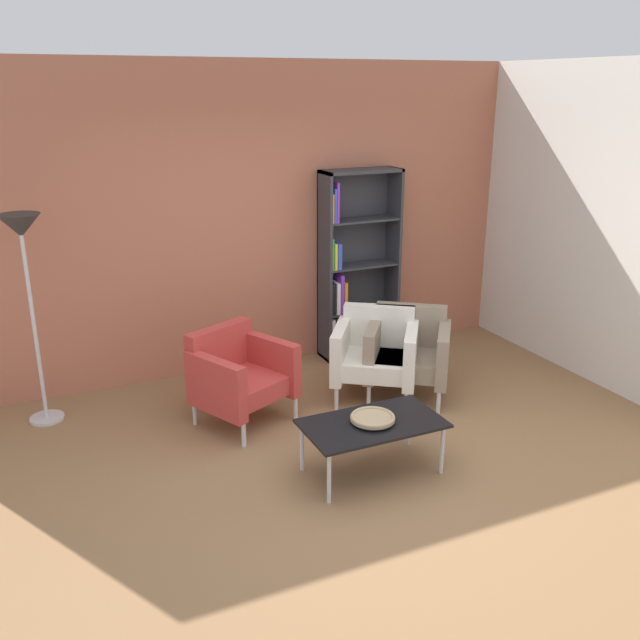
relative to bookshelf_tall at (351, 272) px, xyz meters
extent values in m
plane|color=olive|center=(-1.04, -2.25, -0.88)|extent=(8.32, 8.32, 0.00)
cube|color=#B2664C|center=(-1.04, 0.21, 0.57)|extent=(6.40, 0.12, 2.90)
cube|color=silver|center=(1.82, -1.65, 0.57)|extent=(0.12, 5.20, 2.90)
cube|color=#333338|center=(-0.30, -0.02, 0.07)|extent=(0.03, 0.30, 1.90)
cube|color=#333338|center=(0.47, -0.02, 0.07)|extent=(0.03, 0.30, 1.90)
cube|color=#333338|center=(0.08, -0.02, 1.00)|extent=(0.80, 0.30, 0.03)
cube|color=#333338|center=(0.08, -0.02, -0.87)|extent=(0.80, 0.30, 0.03)
cube|color=#333338|center=(0.08, 0.12, 0.07)|extent=(0.80, 0.02, 1.90)
cube|color=#333338|center=(0.08, -0.02, -0.39)|extent=(0.76, 0.28, 0.02)
cube|color=#333338|center=(0.08, -0.02, 0.07)|extent=(0.76, 0.28, 0.02)
cube|color=#333338|center=(0.08, -0.02, 0.53)|extent=(0.76, 0.28, 0.02)
cube|color=white|center=(-0.27, -0.05, -0.64)|extent=(0.04, 0.23, 0.40)
cube|color=yellow|center=(-0.23, -0.05, -0.69)|extent=(0.03, 0.21, 0.31)
cube|color=white|center=(-0.18, -0.04, -0.68)|extent=(0.04, 0.25, 0.32)
cube|color=white|center=(-0.13, -0.06, -0.67)|extent=(0.03, 0.21, 0.34)
cube|color=black|center=(-0.27, -0.05, -0.22)|extent=(0.04, 0.23, 0.32)
cube|color=white|center=(-0.21, -0.05, -0.22)|extent=(0.04, 0.23, 0.32)
cube|color=purple|center=(-0.17, -0.07, -0.18)|extent=(0.04, 0.18, 0.39)
cube|color=orange|center=(-0.13, -0.04, -0.22)|extent=(0.03, 0.24, 0.32)
cube|color=green|center=(-0.28, -0.06, 0.23)|extent=(0.02, 0.19, 0.31)
cube|color=yellow|center=(-0.25, -0.06, 0.21)|extent=(0.03, 0.21, 0.26)
cube|color=blue|center=(-0.20, -0.04, 0.21)|extent=(0.04, 0.24, 0.25)
cube|color=orange|center=(-0.28, -0.04, 0.68)|extent=(0.02, 0.25, 0.28)
cube|color=blue|center=(-0.25, -0.07, 0.70)|extent=(0.02, 0.18, 0.33)
cube|color=purple|center=(-0.23, -0.05, 0.73)|extent=(0.02, 0.23, 0.38)
cube|color=black|center=(-0.92, -2.15, -0.49)|extent=(1.00, 0.56, 0.02)
cylinder|color=silver|center=(-1.37, -2.38, -0.69)|extent=(0.03, 0.03, 0.38)
cylinder|color=silver|center=(-0.47, -2.38, -0.69)|extent=(0.03, 0.03, 0.38)
cylinder|color=silver|center=(-1.37, -1.92, -0.69)|extent=(0.03, 0.03, 0.38)
cylinder|color=silver|center=(-0.47, -1.92, -0.69)|extent=(0.03, 0.03, 0.38)
cylinder|color=tan|center=(-0.92, -2.15, -0.47)|extent=(0.13, 0.13, 0.02)
cylinder|color=tan|center=(-0.92, -2.15, -0.45)|extent=(0.32, 0.32, 0.02)
torus|color=tan|center=(-0.92, -2.15, -0.44)|extent=(0.32, 0.32, 0.02)
cube|color=white|center=(-0.28, -1.04, -0.56)|extent=(0.86, 0.84, 0.16)
cube|color=white|center=(-0.13, -0.82, -0.29)|extent=(0.60, 0.46, 0.38)
cube|color=white|center=(-0.55, -0.88, -0.45)|extent=(0.43, 0.57, 0.46)
cube|color=white|center=(-0.04, -1.23, -0.45)|extent=(0.43, 0.57, 0.46)
cylinder|color=silver|center=(-0.71, -1.12, -0.76)|extent=(0.04, 0.04, 0.24)
cylinder|color=silver|center=(-0.21, -1.46, -0.76)|extent=(0.04, 0.04, 0.24)
cylinder|color=silver|center=(-0.38, -0.65, -0.76)|extent=(0.04, 0.04, 0.24)
cylinder|color=silver|center=(0.12, -0.99, -0.76)|extent=(0.04, 0.04, 0.24)
cube|color=#B73833|center=(-1.51, -1.00, -0.56)|extent=(0.83, 0.80, 0.16)
cube|color=#B73833|center=(-1.62, -0.76, -0.29)|extent=(0.63, 0.38, 0.38)
cube|color=#B73833|center=(-1.78, -1.16, -0.45)|extent=(0.35, 0.60, 0.46)
cube|color=#B73833|center=(-1.22, -0.89, -0.45)|extent=(0.35, 0.60, 0.46)
cylinder|color=silver|center=(-1.65, -1.41, -0.76)|extent=(0.04, 0.04, 0.24)
cylinder|color=silver|center=(-1.10, -1.16, -0.76)|extent=(0.04, 0.04, 0.24)
cylinder|color=silver|center=(-1.89, -0.89, -0.76)|extent=(0.04, 0.04, 0.24)
cylinder|color=silver|center=(-1.35, -0.63, -0.76)|extent=(0.04, 0.04, 0.24)
cube|color=gray|center=(-0.01, -1.13, -0.56)|extent=(0.86, 0.85, 0.16)
cube|color=gray|center=(0.15, -0.92, -0.29)|extent=(0.59, 0.47, 0.38)
cube|color=gray|center=(-0.27, -0.97, -0.45)|extent=(0.45, 0.56, 0.46)
cube|color=gray|center=(0.23, -1.33, -0.45)|extent=(0.45, 0.56, 0.46)
cylinder|color=silver|center=(-0.43, -1.21, -0.76)|extent=(0.04, 0.04, 0.24)
cylinder|color=silver|center=(0.05, -1.56, -0.76)|extent=(0.04, 0.04, 0.24)
cylinder|color=silver|center=(-0.09, -0.74, -0.76)|extent=(0.04, 0.04, 0.24)
cylinder|color=silver|center=(0.39, -1.09, -0.76)|extent=(0.04, 0.04, 0.24)
cylinder|color=silver|center=(-3.01, -0.28, -0.87)|extent=(0.28, 0.28, 0.02)
cylinder|color=silver|center=(-3.01, -0.28, -0.03)|extent=(0.03, 0.03, 1.65)
cone|color=#2D2D2D|center=(-3.01, -0.28, 0.77)|extent=(0.32, 0.32, 0.18)
camera|label=1|loc=(-3.10, -6.03, 1.80)|focal=38.96mm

